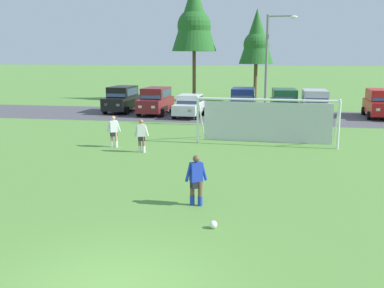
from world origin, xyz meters
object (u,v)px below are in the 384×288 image
at_px(parked_car_slot_left, 156,101).
at_px(parked_car_slot_center_left, 190,106).
at_px(player_defender_far, 141,136).
at_px(parked_car_slot_far_left, 122,99).
at_px(player_midfield_center, 196,180).
at_px(parked_car_slot_center_right, 284,103).
at_px(player_striker_near, 114,132).
at_px(parked_car_slot_center, 243,101).
at_px(soccer_ball, 213,224).
at_px(parked_car_slot_far_right, 380,103).
at_px(soccer_goal, 267,120).
at_px(street_lamp, 269,70).
at_px(parked_car_slot_right, 315,104).

relative_size(parked_car_slot_left, parked_car_slot_center_left, 1.10).
xyz_separation_m(player_defender_far, parked_car_slot_far_left, (-6.15, 14.74, 0.29)).
height_order(player_midfield_center, parked_car_slot_left, parked_car_slot_left).
xyz_separation_m(player_midfield_center, parked_car_slot_center_right, (3.29, 21.33, 0.29)).
bearing_deg(player_striker_near, parked_car_slot_center, 66.93).
relative_size(soccer_ball, parked_car_slot_far_left, 0.05).
bearing_deg(soccer_ball, parked_car_slot_center, 91.77).
height_order(player_midfield_center, player_defender_far, same).
relative_size(parked_car_slot_center_right, parked_car_slot_far_right, 1.00).
height_order(soccer_ball, player_midfield_center, player_midfield_center).
bearing_deg(player_defender_far, parked_car_slot_left, 102.15).
height_order(parked_car_slot_center_left, parked_car_slot_far_right, parked_car_slot_far_right).
height_order(soccer_goal, player_defender_far, soccer_goal).
height_order(soccer_goal, parked_car_slot_center_left, soccer_goal).
bearing_deg(parked_car_slot_center_left, parked_car_slot_center, 22.92).
distance_m(soccer_ball, parked_car_slot_center, 23.50).
height_order(parked_car_slot_left, parked_car_slot_far_right, same).
bearing_deg(parked_car_slot_center_right, player_striker_near, -124.26).
bearing_deg(parked_car_slot_center, street_lamp, -70.34).
xyz_separation_m(soccer_goal, parked_car_slot_far_right, (8.48, 11.65, -0.18)).
relative_size(player_midfield_center, player_defender_far, 1.00).
bearing_deg(soccer_goal, parked_car_slot_center, 100.19).
bearing_deg(player_midfield_center, parked_car_slot_far_left, 114.77).
distance_m(parked_car_slot_center_left, parked_car_slot_right, 9.53).
height_order(soccer_ball, parked_car_slot_center_left, parked_car_slot_center_left).
relative_size(player_striker_near, parked_car_slot_center, 0.35).
relative_size(soccer_ball, parked_car_slot_center, 0.05).
distance_m(parked_car_slot_far_left, parked_car_slot_center_left, 6.43).
bearing_deg(parked_car_slot_center_left, player_midfield_center, -78.80).
relative_size(player_striker_near, street_lamp, 0.23).
bearing_deg(parked_car_slot_center, player_striker_near, -113.07).
relative_size(player_defender_far, parked_car_slot_center_right, 0.35).
height_order(soccer_ball, parked_car_slot_far_left, parked_car_slot_far_left).
distance_m(player_striker_near, player_midfield_center, 9.91).
relative_size(soccer_ball, parked_car_slot_center_right, 0.05).
relative_size(parked_car_slot_center_left, parked_car_slot_center, 0.92).
relative_size(player_striker_near, parked_car_slot_left, 0.35).
relative_size(soccer_ball, parked_car_slot_left, 0.05).
bearing_deg(parked_car_slot_far_right, parked_car_slot_center_left, -171.10).
relative_size(soccer_goal, parked_car_slot_center_left, 1.75).
height_order(player_midfield_center, parked_car_slot_right, parked_car_slot_right).
bearing_deg(parked_car_slot_far_right, player_midfield_center, -115.32).
height_order(soccer_ball, parked_car_slot_center, parked_car_slot_center).
relative_size(parked_car_slot_center_right, parked_car_slot_right, 1.02).
height_order(parked_car_slot_far_left, parked_car_slot_far_right, same).
height_order(parked_car_slot_left, parked_car_slot_right, same).
bearing_deg(parked_car_slot_left, street_lamp, -28.41).
height_order(soccer_goal, player_midfield_center, soccer_goal).
relative_size(parked_car_slot_far_left, parked_car_slot_center_left, 1.09).
relative_size(parked_car_slot_center, parked_car_slot_center_right, 0.98).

